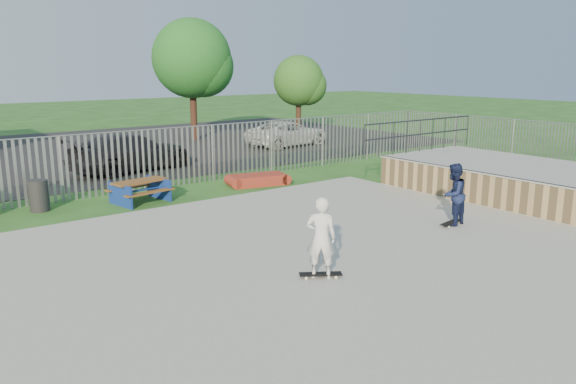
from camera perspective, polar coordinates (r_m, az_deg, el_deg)
ground at (r=11.21m, az=-0.36°, el=-8.41°), size 120.00×120.00×0.00m
concrete_slab at (r=11.18m, az=-0.36°, el=-8.05°), size 15.00×12.00×0.15m
quarter_pipe at (r=18.70m, az=21.44°, el=1.09°), size 5.50×7.05×2.19m
fence at (r=15.15m, az=-7.84°, el=1.02°), size 26.04×16.02×2.00m
picnic_table at (r=17.48m, az=-14.79°, el=0.08°), size 1.80×1.57×0.68m
funbox at (r=19.46m, az=-3.08°, el=1.25°), size 1.98×1.32×0.36m
trash_bin_grey at (r=17.37m, az=-23.98°, el=-0.34°), size 0.54×0.54×0.89m
parking_lot at (r=28.34m, az=-24.27°, el=3.41°), size 40.00×18.00×0.02m
car_dark at (r=22.76m, az=-15.68°, el=3.91°), size 5.31×3.02×1.45m
car_white at (r=28.93m, az=-0.01°, el=5.97°), size 4.72×2.56×1.26m
tree_mid at (r=31.46m, az=-9.76°, el=13.21°), size 4.25×4.25×6.55m
tree_right at (r=34.52m, az=1.08°, el=11.22°), size 3.04×3.04×4.68m
skateboard_a at (r=14.63m, az=16.26°, el=-3.07°), size 0.82×0.32×0.08m
skateboard_b at (r=10.67m, az=3.32°, el=-8.44°), size 0.78×0.61×0.08m
skater_navy at (r=14.45m, az=16.44°, el=-0.24°), size 0.84×0.70×1.56m
skater_white at (r=10.43m, az=3.37°, el=-4.65°), size 0.67×0.66×1.56m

